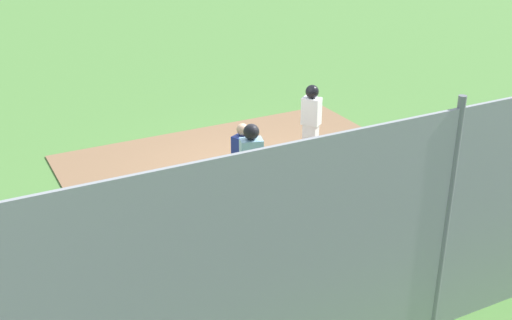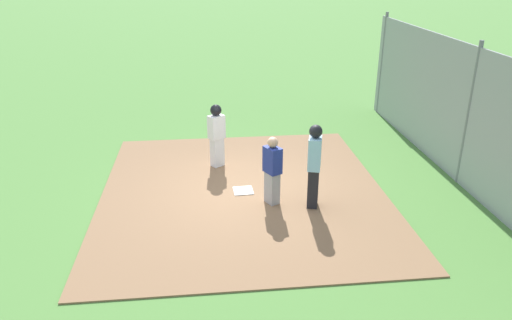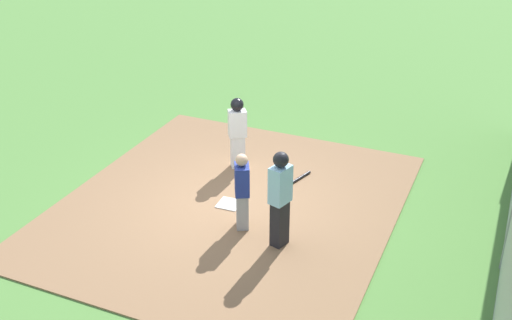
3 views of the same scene
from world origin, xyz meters
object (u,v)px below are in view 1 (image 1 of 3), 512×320
(umpire, at_px, (251,171))
(baseball_bat, at_px, (347,181))
(home_plate, at_px, (258,179))
(runner, at_px, (311,117))
(catcher, at_px, (243,161))

(umpire, distance_m, baseball_bat, 2.63)
(home_plate, xyz_separation_m, baseball_bat, (1.52, -0.93, 0.02))
(home_plate, bearing_deg, baseball_bat, -31.40)
(home_plate, height_order, umpire, umpire)
(runner, bearing_deg, umpire, 3.97)
(umpire, bearing_deg, home_plate, -15.81)
(umpire, distance_m, runner, 3.11)
(home_plate, bearing_deg, runner, 18.84)
(catcher, bearing_deg, baseball_bat, -126.81)
(umpire, height_order, baseball_bat, umpire)
(catcher, height_order, baseball_bat, catcher)
(catcher, bearing_deg, home_plate, -74.76)
(runner, bearing_deg, home_plate, -15.99)
(catcher, xyz_separation_m, baseball_bat, (2.15, -0.35, -0.75))
(umpire, bearing_deg, catcher, -0.67)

